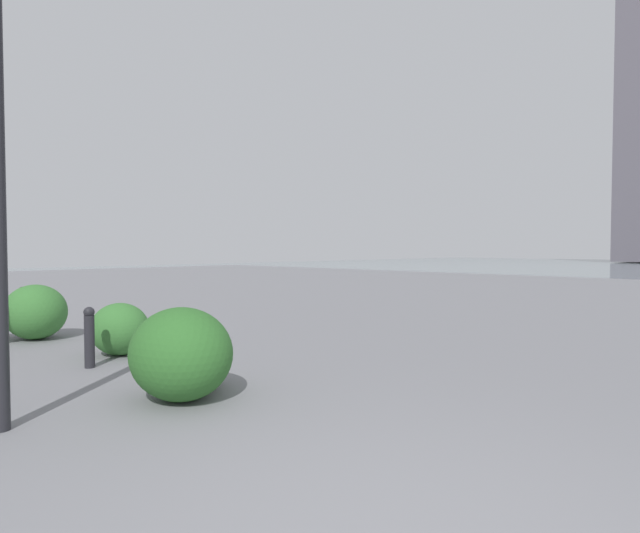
% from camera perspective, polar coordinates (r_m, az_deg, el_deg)
% --- Properties ---
extents(bollard_near, '(0.13, 0.13, 0.75)m').
position_cam_1_polar(bollard_near, '(6.95, -24.16, -7.03)').
color(bollard_near, '#232328').
rests_on(bollard_near, ground).
extents(bollard_mid, '(0.13, 0.13, 0.82)m').
position_cam_1_polar(bollard_mid, '(9.98, -30.02, -4.20)').
color(bollard_mid, '#232328').
rests_on(bollard_mid, ground).
extents(shrub_low, '(1.04, 0.94, 0.88)m').
position_cam_1_polar(shrub_low, '(9.48, -28.97, -4.42)').
color(shrub_low, '#387533').
rests_on(shrub_low, ground).
extents(shrub_round, '(1.06, 0.95, 0.90)m').
position_cam_1_polar(shrub_round, '(5.19, -15.11, -9.31)').
color(shrub_round, '#2D6628').
rests_on(shrub_round, ground).
extents(shrub_wide, '(0.62, 0.56, 0.53)m').
position_cam_1_polar(shrub_wide, '(5.69, -13.41, -10.20)').
color(shrub_wide, '#477F38').
rests_on(shrub_wide, ground).
extents(shrub_tall, '(0.84, 0.76, 0.71)m').
position_cam_1_polar(shrub_tall, '(7.62, -21.27, -6.46)').
color(shrub_tall, '#387533').
rests_on(shrub_tall, ground).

